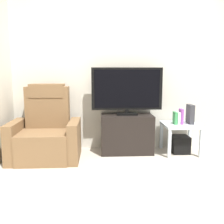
% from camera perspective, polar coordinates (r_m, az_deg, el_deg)
% --- Properties ---
extents(ground_plane, '(6.40, 6.40, 0.00)m').
position_cam_1_polar(ground_plane, '(3.23, 5.89, -13.76)').
color(ground_plane, '#B2A899').
extents(wall_back, '(6.40, 0.06, 2.60)m').
position_cam_1_polar(wall_back, '(4.09, 3.72, 9.76)').
color(wall_back, beige).
rests_on(wall_back, ground).
extents(tv_stand, '(0.80, 0.44, 0.60)m').
position_cam_1_polar(tv_stand, '(3.92, 3.39, -4.95)').
color(tv_stand, black).
rests_on(tv_stand, ground).
extents(television, '(1.09, 0.20, 0.73)m').
position_cam_1_polar(television, '(3.84, 3.46, 5.05)').
color(television, black).
rests_on(television, tv_stand).
extents(recliner_armchair, '(0.98, 0.78, 1.08)m').
position_cam_1_polar(recliner_armchair, '(3.77, -14.91, -4.69)').
color(recliner_armchair, brown).
rests_on(recliner_armchair, ground).
extents(side_table, '(0.54, 0.54, 0.46)m').
position_cam_1_polar(side_table, '(4.02, 15.45, -3.63)').
color(side_table, silver).
rests_on(side_table, ground).
extents(subwoofer_box, '(0.27, 0.27, 0.27)m').
position_cam_1_polar(subwoofer_box, '(4.08, 15.30, -7.15)').
color(subwoofer_box, black).
rests_on(subwoofer_box, ground).
extents(book_leftmost, '(0.04, 0.14, 0.19)m').
position_cam_1_polar(book_leftmost, '(3.93, 14.26, -1.34)').
color(book_leftmost, '#388C4C').
rests_on(book_leftmost, side_table).
extents(book_middle, '(0.04, 0.13, 0.19)m').
position_cam_1_polar(book_middle, '(3.95, 14.90, -1.35)').
color(book_middle, white).
rests_on(book_middle, side_table).
extents(book_rightmost, '(0.04, 0.13, 0.24)m').
position_cam_1_polar(book_rightmost, '(3.96, 15.56, -0.99)').
color(book_rightmost, purple).
rests_on(book_rightmost, side_table).
extents(game_console, '(0.07, 0.20, 0.30)m').
position_cam_1_polar(game_console, '(4.03, 17.49, -0.46)').
color(game_console, '#333338').
rests_on(game_console, side_table).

